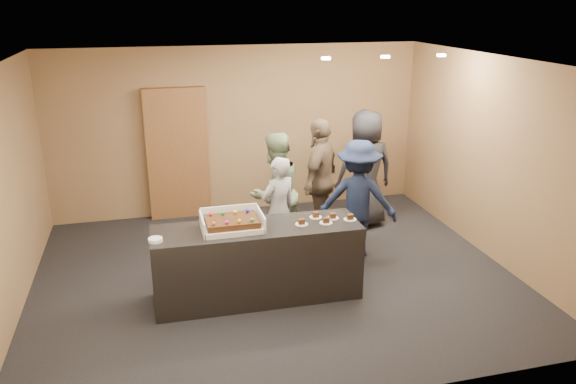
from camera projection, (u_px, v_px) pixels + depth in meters
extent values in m
plane|color=black|center=(275.00, 275.00, 7.24)|extent=(6.00, 6.00, 0.00)
plane|color=white|center=(273.00, 62.00, 6.36)|extent=(6.00, 6.00, 0.00)
cube|color=olive|center=(239.00, 131.00, 9.09)|extent=(6.00, 0.04, 2.70)
cube|color=olive|center=(344.00, 265.00, 4.52)|extent=(6.00, 0.04, 2.70)
cube|color=olive|center=(5.00, 196.00, 6.09)|extent=(0.04, 5.00, 2.70)
cube|color=olive|center=(492.00, 159.00, 7.51)|extent=(0.04, 5.00, 2.70)
cube|color=black|center=(257.00, 262.00, 6.58)|extent=(2.41, 0.74, 0.90)
cube|color=brown|center=(177.00, 154.00, 8.87)|extent=(0.95, 0.15, 2.10)
cube|color=white|center=(232.00, 227.00, 6.36)|extent=(0.67, 0.47, 0.06)
cube|color=white|center=(202.00, 225.00, 6.26)|extent=(0.02, 0.47, 0.18)
cube|color=white|center=(261.00, 219.00, 6.42)|extent=(0.02, 0.47, 0.18)
cube|color=white|center=(229.00, 214.00, 6.55)|extent=(0.67, 0.02, 0.20)
cube|color=#361E0C|center=(232.00, 222.00, 6.34)|extent=(0.59, 0.41, 0.07)
sphere|color=red|center=(211.00, 214.00, 6.40)|extent=(0.04, 0.04, 0.04)
sphere|color=green|center=(223.00, 213.00, 6.43)|extent=(0.04, 0.04, 0.04)
sphere|color=yellow|center=(235.00, 212.00, 6.46)|extent=(0.04, 0.04, 0.04)
sphere|color=#171EC6|center=(247.00, 211.00, 6.50)|extent=(0.04, 0.04, 0.04)
sphere|color=#EC5913|center=(214.00, 223.00, 6.13)|extent=(0.04, 0.04, 0.04)
sphere|color=#BE2892|center=(227.00, 222.00, 6.17)|extent=(0.04, 0.04, 0.04)
sphere|color=yellow|center=(239.00, 221.00, 6.20)|extent=(0.04, 0.04, 0.04)
sphere|color=green|center=(252.00, 220.00, 6.24)|extent=(0.04, 0.04, 0.04)
cylinder|color=white|center=(155.00, 240.00, 6.04)|extent=(0.16, 0.16, 0.04)
cylinder|color=white|center=(301.00, 224.00, 6.50)|extent=(0.15, 0.15, 0.01)
cube|color=#361E0C|center=(302.00, 221.00, 6.49)|extent=(0.07, 0.06, 0.06)
cylinder|color=white|center=(316.00, 217.00, 6.71)|extent=(0.15, 0.15, 0.01)
cube|color=#361E0C|center=(316.00, 214.00, 6.70)|extent=(0.07, 0.06, 0.06)
cylinder|color=white|center=(326.00, 223.00, 6.54)|extent=(0.15, 0.15, 0.01)
cube|color=#361E0C|center=(326.00, 220.00, 6.53)|extent=(0.07, 0.06, 0.06)
cylinder|color=white|center=(332.00, 218.00, 6.68)|extent=(0.15, 0.15, 0.01)
cube|color=#361E0C|center=(333.00, 216.00, 6.67)|extent=(0.07, 0.06, 0.06)
cylinder|color=white|center=(350.00, 219.00, 6.64)|extent=(0.15, 0.15, 0.01)
cube|color=#361E0C|center=(350.00, 217.00, 6.63)|extent=(0.07, 0.06, 0.06)
imported|color=#A4A4A9|center=(279.00, 210.00, 7.42)|extent=(0.63, 0.54, 1.46)
imported|color=gray|center=(275.00, 193.00, 7.73)|extent=(1.03, 0.95, 1.69)
imported|color=#151E38|center=(358.00, 199.00, 7.56)|extent=(1.21, 0.99, 1.63)
imported|color=brown|center=(320.00, 179.00, 8.11)|extent=(1.00, 1.10, 1.80)
imported|color=#232328|center=(365.00, 169.00, 8.58)|extent=(0.90, 0.59, 1.82)
cylinder|color=#FFEAC6|center=(326.00, 58.00, 7.02)|extent=(0.12, 0.12, 0.03)
cylinder|color=#FFEAC6|center=(385.00, 57.00, 7.20)|extent=(0.12, 0.12, 0.03)
cylinder|color=#FFEAC6|center=(441.00, 55.00, 7.39)|extent=(0.12, 0.12, 0.03)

